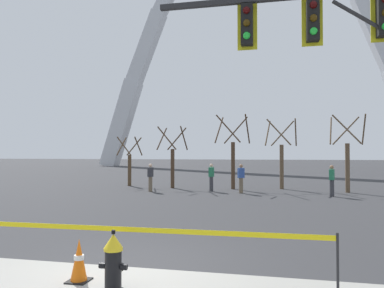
# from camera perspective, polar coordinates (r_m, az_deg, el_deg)

# --- Properties ---
(ground_plane) EXTENTS (240.00, 240.00, 0.00)m
(ground_plane) POSITION_cam_1_polar(r_m,az_deg,el_deg) (7.56, -8.81, -18.34)
(ground_plane) COLOR #333335
(fire_hydrant) EXTENTS (0.46, 0.48, 0.99)m
(fire_hydrant) POSITION_cam_1_polar(r_m,az_deg,el_deg) (6.16, -12.14, -17.72)
(fire_hydrant) COLOR black
(fire_hydrant) RESTS_ON ground
(caution_tape_barrier) EXTENTS (6.33, 0.14, 1.04)m
(caution_tape_barrier) POSITION_cam_1_polar(r_m,az_deg,el_deg) (6.22, -9.28, -15.09)
(caution_tape_barrier) COLOR #232326
(caution_tape_barrier) RESTS_ON ground
(traffic_cone_by_hydrant) EXTENTS (0.36, 0.36, 0.73)m
(traffic_cone_by_hydrant) POSITION_cam_1_polar(r_m,az_deg,el_deg) (6.84, -17.20, -16.97)
(traffic_cone_by_hydrant) COLOR black
(traffic_cone_by_hydrant) RESTS_ON ground
(traffic_signal_gantry) EXTENTS (6.42, 0.44, 6.00)m
(traffic_signal_gantry) POSITION_cam_1_polar(r_m,az_deg,el_deg) (8.62, 25.50, 12.60)
(traffic_signal_gantry) COLOR #232326
(traffic_signal_gantry) RESTS_ON ground
(monument_arch) EXTENTS (51.96, 2.59, 44.27)m
(monument_arch) POSITION_cam_1_polar(r_m,az_deg,el_deg) (61.24, 9.58, 15.00)
(monument_arch) COLOR silver
(monument_arch) RESTS_ON ground
(tree_far_left) EXTENTS (1.54, 1.55, 3.30)m
(tree_far_left) POSITION_cam_1_polar(r_m,az_deg,el_deg) (25.02, -9.70, -3.10)
(tree_far_left) COLOR brown
(tree_far_left) RESTS_ON ground
(tree_left_mid) EXTENTS (1.79, 1.80, 3.87)m
(tree_left_mid) POSITION_cam_1_polar(r_m,az_deg,el_deg) (23.18, -3.06, -2.62)
(tree_left_mid) COLOR #473323
(tree_left_mid) RESTS_ON ground
(tree_center_left) EXTENTS (2.08, 2.09, 4.52)m
(tree_center_left) POSITION_cam_1_polar(r_m,az_deg,el_deg) (22.58, 6.39, -1.91)
(tree_center_left) COLOR #473323
(tree_center_left) RESTS_ON ground
(tree_center_right) EXTENTS (1.97, 1.98, 4.27)m
(tree_center_right) POSITION_cam_1_polar(r_m,az_deg,el_deg) (23.19, 13.77, -2.13)
(tree_center_right) COLOR brown
(tree_center_right) RESTS_ON ground
(tree_right_mid) EXTENTS (1.99, 2.00, 4.32)m
(tree_right_mid) POSITION_cam_1_polar(r_m,az_deg,el_deg) (22.19, 23.04, -2.05)
(tree_right_mid) COLOR brown
(tree_right_mid) RESTS_ON ground
(pedestrian_walking_left) EXTENTS (0.27, 0.37, 1.59)m
(pedestrian_walking_left) POSITION_cam_1_polar(r_m,az_deg,el_deg) (21.19, -6.49, -5.17)
(pedestrian_walking_left) COLOR brown
(pedestrian_walking_left) RESTS_ON ground
(pedestrian_standing_center) EXTENTS (0.31, 0.39, 1.59)m
(pedestrian_standing_center) POSITION_cam_1_polar(r_m,az_deg,el_deg) (19.96, 20.95, -5.31)
(pedestrian_standing_center) COLOR #38383D
(pedestrian_standing_center) RESTS_ON ground
(pedestrian_walking_right) EXTENTS (0.39, 0.35, 1.59)m
(pedestrian_walking_right) POSITION_cam_1_polar(r_m,az_deg,el_deg) (20.37, 7.65, -5.31)
(pedestrian_walking_right) COLOR brown
(pedestrian_walking_right) RESTS_ON ground
(pedestrian_near_trees) EXTENTS (0.29, 0.38, 1.59)m
(pedestrian_near_trees) POSITION_cam_1_polar(r_m,az_deg,el_deg) (21.20, 3.03, -5.17)
(pedestrian_near_trees) COLOR #38383D
(pedestrian_near_trees) RESTS_ON ground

